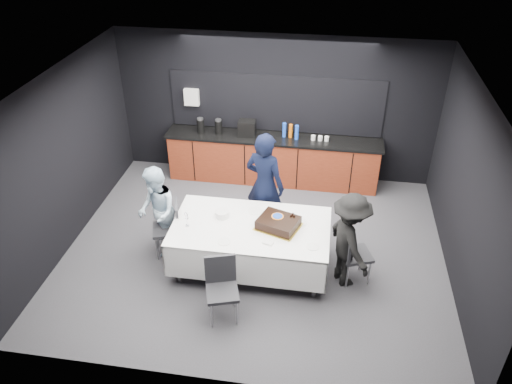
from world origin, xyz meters
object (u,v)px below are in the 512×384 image
chair_near (221,283)px  person_center (265,186)px  person_right (349,241)px  champagne_flute (186,217)px  plate_stack (222,214)px  chair_left (171,224)px  person_left (157,212)px  chair_right (351,251)px  cake_assembly (278,223)px  party_table (251,233)px

chair_near → person_center: bearing=80.7°
person_center → person_right: size_ratio=1.23×
champagne_flute → person_right: person_right is taller
plate_stack → person_right: bearing=-7.7°
chair_left → plate_stack: bearing=-0.1°
person_center → person_left: person_center is taller
chair_right → person_right: bearing=-141.0°
plate_stack → chair_near: size_ratio=0.23×
person_right → chair_near: bearing=91.6°
chair_near → cake_assembly: bearing=58.5°
champagne_flute → chair_left: champagne_flute is taller
chair_left → chair_near: (1.06, -1.17, 0.00)m
party_table → person_left: size_ratio=1.56×
plate_stack → chair_near: 1.23m
cake_assembly → champagne_flute: champagne_flute is taller
chair_right → person_center: 1.74m
champagne_flute → person_center: size_ratio=0.12×
party_table → person_right: 1.44m
chair_right → person_left: (-2.98, 0.23, 0.21)m
cake_assembly → chair_left: (-1.69, 0.13, -0.32)m
chair_left → champagne_flute: bearing=-40.1°
cake_assembly → champagne_flute: (-1.33, -0.17, 0.08)m
party_table → champagne_flute: size_ratio=10.36×
chair_near → person_left: person_left is taller
party_table → person_center: (0.08, 0.90, 0.29)m
party_table → chair_right: size_ratio=2.51×
plate_stack → person_center: (0.55, 0.73, 0.10)m
chair_near → person_center: (0.31, 1.90, 0.39)m
chair_left → person_left: 0.30m
party_table → person_left: (-1.50, 0.18, 0.10)m
chair_near → plate_stack: bearing=101.2°
chair_right → chair_near: 1.96m
plate_stack → chair_near: chair_near is taller
person_center → person_left: (-1.58, -0.72, -0.18)m
champagne_flute → chair_right: size_ratio=0.24×
person_center → person_right: 1.69m
champagne_flute → person_left: (-0.57, 0.32, -0.19)m
plate_stack → person_left: 1.04m
chair_left → chair_right: bearing=-4.5°
plate_stack → party_table: bearing=-19.4°
person_center → chair_right: bearing=167.2°
party_table → plate_stack: (-0.46, 0.16, 0.19)m
chair_left → person_left: size_ratio=0.62×
party_table → chair_near: chair_near is taller
champagne_flute → chair_near: 1.18m
party_table → person_left: person_left is taller
chair_right → person_right: (-0.05, -0.04, 0.22)m
chair_left → person_right: person_right is taller
champagne_flute → chair_near: (0.69, -0.87, -0.40)m
chair_left → person_right: 2.75m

